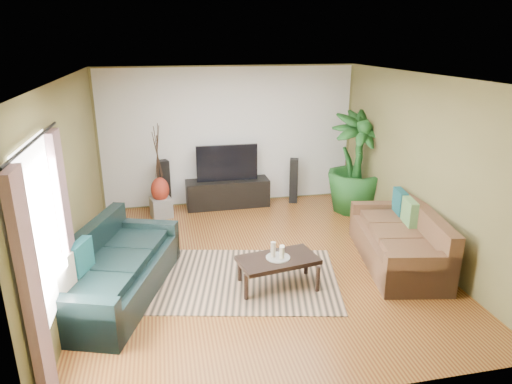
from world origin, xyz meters
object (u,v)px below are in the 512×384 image
object	(u,v)px
speaker_right	(294,181)
television	(227,163)
coffee_table	(278,272)
vase	(160,190)
tv_stand	(228,193)
speaker_left	(164,186)
side_table	(104,245)
potted_plant	(356,163)
sofa_left	(116,265)
sofa_right	(398,236)
pedestal	(161,207)

from	to	relation	value
speaker_right	television	bearing A→B (deg)	-162.49
coffee_table	vase	bearing A→B (deg)	107.12
coffee_table	tv_stand	distance (m)	3.22
speaker_left	speaker_right	distance (m)	2.56
speaker_left	side_table	bearing A→B (deg)	-135.81
speaker_right	potted_plant	bearing A→B (deg)	-15.70
potted_plant	vase	size ratio (longest dim) A/B	4.09
side_table	potted_plant	bearing A→B (deg)	14.90
vase	side_table	xyz separation A→B (m)	(-0.86, -1.63, -0.29)
coffee_table	tv_stand	world-z (taller)	tv_stand
speaker_right	vase	bearing A→B (deg)	-155.18
side_table	sofa_left	bearing A→B (deg)	-75.56
potted_plant	side_table	bearing A→B (deg)	-165.10
tv_stand	speaker_left	size ratio (longest dim) A/B	1.61
sofa_right	speaker_left	xyz separation A→B (m)	(-3.31, 2.89, 0.08)
television	vase	size ratio (longest dim) A/B	2.55
sofa_right	coffee_table	bearing A→B (deg)	-69.90
speaker_left	side_table	xyz separation A→B (m)	(-0.94, -1.93, -0.26)
coffee_table	television	distance (m)	3.29
vase	side_table	world-z (taller)	vase
speaker_right	vase	size ratio (longest dim) A/B	1.95
sofa_right	side_table	world-z (taller)	sofa_right
sofa_right	sofa_left	bearing A→B (deg)	-78.07
vase	sofa_left	bearing A→B (deg)	-102.26
speaker_right	vase	distance (m)	2.65
sofa_left	speaker_left	xyz separation A→B (m)	(0.67, 2.99, 0.08)
coffee_table	potted_plant	distance (m)	3.36
potted_plant	television	bearing A→B (deg)	162.63
tv_stand	pedestal	distance (m)	1.34
coffee_table	vase	size ratio (longest dim) A/B	2.23
speaker_left	vase	world-z (taller)	speaker_left
potted_plant	pedestal	world-z (taller)	potted_plant
sofa_left	potted_plant	bearing A→B (deg)	-43.02
tv_stand	side_table	distance (m)	2.89
sofa_right	pedestal	world-z (taller)	sofa_right
sofa_left	television	bearing A→B (deg)	-13.33
vase	potted_plant	bearing A→B (deg)	-6.75
coffee_table	side_table	size ratio (longest dim) A/B	2.15
sofa_left	sofa_right	size ratio (longest dim) A/B	1.11
sofa_right	speaker_right	distance (m)	2.95
pedestal	vase	distance (m)	0.35
tv_stand	sofa_left	bearing A→B (deg)	-122.71
television	potted_plant	size ratio (longest dim) A/B	0.62
coffee_table	potted_plant	size ratio (longest dim) A/B	0.54
sofa_right	pedestal	xyz separation A→B (m)	(-3.40, 2.59, -0.24)
speaker_right	pedestal	world-z (taller)	speaker_right
side_table	pedestal	bearing A→B (deg)	62.22
sofa_left	sofa_right	bearing A→B (deg)	-69.68
sofa_left	potted_plant	xyz separation A→B (m)	(4.23, 2.26, 0.53)
sofa_right	potted_plant	distance (m)	2.23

